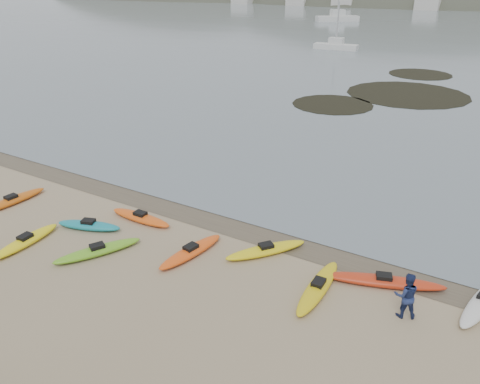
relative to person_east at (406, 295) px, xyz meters
The scene contains 5 objects.
ground 8.47m from the person_east, 160.72° to the left, with size 600.00×600.00×0.00m, color tan.
wet_sand 8.38m from the person_east, 162.66° to the left, with size 60.00×60.00×0.00m, color brown.
kayaks 9.06m from the person_east, behind, with size 22.67×10.09×0.34m.
person_east is the anchor object (origin of this frame).
kelp_mats 33.76m from the person_east, 104.40° to the left, with size 13.70×24.50×0.04m.
Camera 1 is at (9.64, -16.14, 10.32)m, focal length 35.00 mm.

